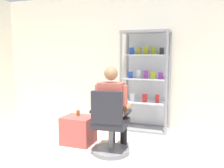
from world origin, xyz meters
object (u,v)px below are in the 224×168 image
(display_cabinet_main, at_px, (146,80))
(office_chair, at_px, (110,128))
(seated_shopkeeper, at_px, (113,105))
(storage_crate, at_px, (78,130))
(tea_glass, at_px, (78,113))

(display_cabinet_main, relative_size, office_chair, 1.98)
(office_chair, xyz_separation_m, seated_shopkeeper, (-0.01, 0.16, 0.32))
(display_cabinet_main, height_order, storage_crate, display_cabinet_main)
(seated_shopkeeper, bearing_deg, storage_crate, 172.04)
(storage_crate, bearing_deg, office_chair, -21.17)
(tea_glass, bearing_deg, storage_crate, -60.53)
(seated_shopkeeper, bearing_deg, display_cabinet_main, 80.12)
(display_cabinet_main, height_order, seated_shopkeeper, display_cabinet_main)
(seated_shopkeeper, height_order, tea_glass, seated_shopkeeper)
(display_cabinet_main, xyz_separation_m, tea_glass, (-0.89, -1.12, -0.47))
(office_chair, height_order, seated_shopkeeper, seated_shopkeeper)
(office_chair, bearing_deg, tea_glass, 155.98)
(display_cabinet_main, relative_size, seated_shopkeeper, 1.47)
(display_cabinet_main, distance_m, seated_shopkeeper, 1.30)
(storage_crate, bearing_deg, seated_shopkeeper, -7.96)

